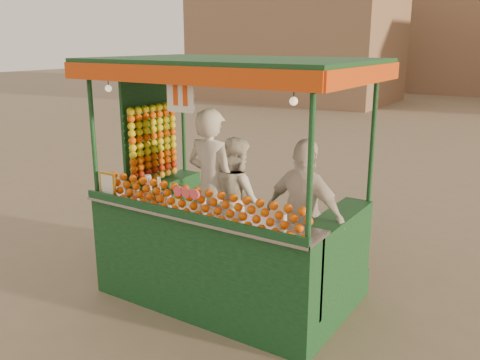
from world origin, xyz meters
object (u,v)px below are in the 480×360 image
Objects in this scene: vendor_middle at (236,199)px; juice_cart at (220,224)px; vendor_left at (211,186)px; vendor_right at (304,216)px.

juice_cart is at bearing 129.44° from vendor_middle.
juice_cart is 1.62× the size of vendor_left.
vendor_right is at bearing 179.27° from vendor_left.
vendor_middle is at bearing -6.08° from vendor_right.
vendor_middle is at bearing -141.89° from vendor_left.
juice_cart reaches higher than vendor_middle.
vendor_middle is at bearing 96.55° from juice_cart.
vendor_right is (1.08, -0.28, 0.06)m from vendor_middle.
juice_cart is at bearing 142.71° from vendor_left.
juice_cart is 1.84× the size of vendor_right.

